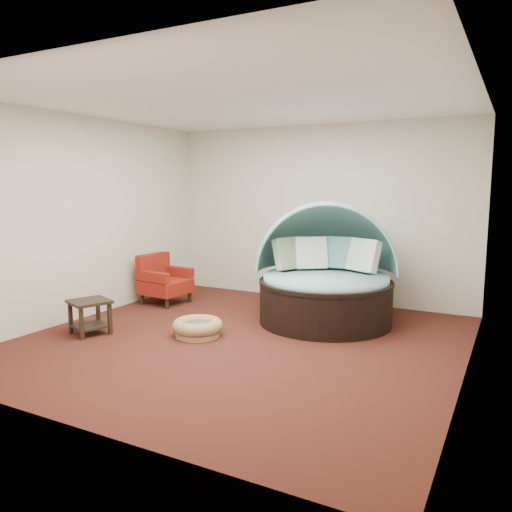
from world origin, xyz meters
The scene contains 10 objects.
floor centered at (0.00, 0.00, 0.00)m, with size 5.00×5.00×0.00m, color #481E14.
wall_back centered at (0.00, 2.50, 1.40)m, with size 5.00×5.00×0.00m, color beige.
wall_front centered at (0.00, -2.50, 1.40)m, with size 5.00×5.00×0.00m, color beige.
wall_left centered at (-2.50, 0.00, 1.40)m, with size 5.00×5.00×0.00m, color beige.
wall_right centered at (2.50, 0.00, 1.40)m, with size 5.00×5.00×0.00m, color beige.
ceiling centered at (0.00, 0.00, 2.80)m, with size 5.00×5.00×0.00m, color white.
canopy_daybed centered at (0.58, 1.32, 0.76)m, with size 2.35×2.32×1.65m.
pet_basket centered at (-0.56, -0.10, 0.11)m, with size 0.81×0.81×0.22m.
red_armchair centered at (-2.05, 1.11, 0.36)m, with size 0.72×0.72×0.78m.
side_table centered at (-1.81, -0.66, 0.28)m, with size 0.59×0.59×0.43m.
Camera 1 is at (2.88, -5.06, 1.86)m, focal length 35.00 mm.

